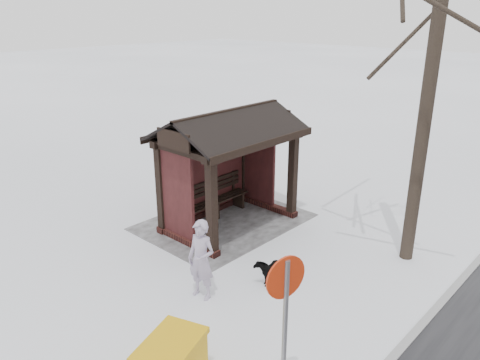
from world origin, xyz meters
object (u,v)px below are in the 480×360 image
Objects in this scene: bus_shelter at (225,145)px; road_sign at (285,302)px; dog at (269,269)px; pedestrian at (201,260)px.

road_sign is at bearing 51.91° from bus_shelter.
bus_shelter is at bearing -113.64° from road_sign.
bus_shelter reaches higher than dog.
bus_shelter is at bearing 116.83° from pedestrian.
bus_shelter is 6.23m from road_sign.
dog is at bearing -122.80° from road_sign.
road_sign is (1.07, 2.83, 0.92)m from pedestrian.
road_sign is (3.84, 4.89, -0.43)m from bus_shelter.
road_sign is (2.40, 2.22, 1.44)m from dog.
pedestrian is at bearing -117.49° from dog.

